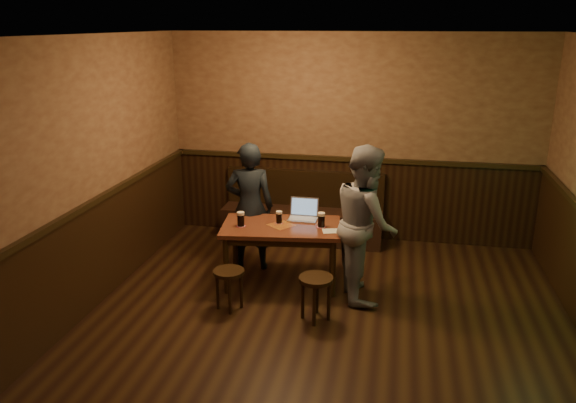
{
  "coord_description": "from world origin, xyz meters",
  "views": [
    {
      "loc": [
        0.62,
        -4.51,
        2.91
      ],
      "look_at": [
        -0.53,
        1.23,
        1.03
      ],
      "focal_mm": 35.0,
      "sensor_mm": 36.0,
      "label": 1
    }
  ],
  "objects_px": {
    "person_grey": "(366,223)",
    "pub_table": "(281,233)",
    "person_suit": "(250,207)",
    "pint_left": "(241,219)",
    "pint_right": "(321,220)",
    "stool_left": "(229,278)",
    "laptop": "(303,214)",
    "stool_right": "(316,286)",
    "pint_mid": "(279,217)",
    "bench": "(302,218)"
  },
  "relations": [
    {
      "from": "stool_right",
      "to": "pint_mid",
      "type": "distance_m",
      "value": 1.07
    },
    {
      "from": "stool_left",
      "to": "laptop",
      "type": "distance_m",
      "value": 1.24
    },
    {
      "from": "bench",
      "to": "stool_left",
      "type": "relative_size",
      "value": 4.99
    },
    {
      "from": "pint_mid",
      "to": "person_suit",
      "type": "distance_m",
      "value": 0.52
    },
    {
      "from": "stool_right",
      "to": "pint_mid",
      "type": "height_order",
      "value": "pint_mid"
    },
    {
      "from": "pint_mid",
      "to": "person_grey",
      "type": "distance_m",
      "value": 1.01
    },
    {
      "from": "stool_right",
      "to": "pint_left",
      "type": "bearing_deg",
      "value": 146.08
    },
    {
      "from": "pint_mid",
      "to": "laptop",
      "type": "xyz_separation_m",
      "value": [
        0.24,
        0.22,
        -0.01
      ]
    },
    {
      "from": "stool_right",
      "to": "laptop",
      "type": "height_order",
      "value": "laptop"
    },
    {
      "from": "bench",
      "to": "laptop",
      "type": "distance_m",
      "value": 1.25
    },
    {
      "from": "pub_table",
      "to": "pint_right",
      "type": "distance_m",
      "value": 0.49
    },
    {
      "from": "pint_left",
      "to": "pint_right",
      "type": "xyz_separation_m",
      "value": [
        0.89,
        0.15,
        0.0
      ]
    },
    {
      "from": "bench",
      "to": "pint_left",
      "type": "height_order",
      "value": "bench"
    },
    {
      "from": "laptop",
      "to": "pint_left",
      "type": "bearing_deg",
      "value": -148.32
    },
    {
      "from": "person_suit",
      "to": "pint_mid",
      "type": "bearing_deg",
      "value": 133.6
    },
    {
      "from": "bench",
      "to": "person_suit",
      "type": "distance_m",
      "value": 1.25
    },
    {
      "from": "person_grey",
      "to": "pub_table",
      "type": "bearing_deg",
      "value": 68.11
    },
    {
      "from": "pint_mid",
      "to": "laptop",
      "type": "distance_m",
      "value": 0.33
    },
    {
      "from": "pub_table",
      "to": "laptop",
      "type": "height_order",
      "value": "laptop"
    },
    {
      "from": "pint_right",
      "to": "person_grey",
      "type": "bearing_deg",
      "value": -15.84
    },
    {
      "from": "pub_table",
      "to": "stool_right",
      "type": "bearing_deg",
      "value": -63.13
    },
    {
      "from": "pub_table",
      "to": "person_suit",
      "type": "distance_m",
      "value": 0.61
    },
    {
      "from": "pint_mid",
      "to": "pint_right",
      "type": "bearing_deg",
      "value": -3.08
    },
    {
      "from": "laptop",
      "to": "person_grey",
      "type": "xyz_separation_m",
      "value": [
        0.75,
        -0.39,
        0.08
      ]
    },
    {
      "from": "pub_table",
      "to": "bench",
      "type": "bearing_deg",
      "value": 82.76
    },
    {
      "from": "bench",
      "to": "pint_left",
      "type": "relative_size",
      "value": 12.97
    },
    {
      "from": "pint_mid",
      "to": "person_suit",
      "type": "xyz_separation_m",
      "value": [
        -0.42,
        0.3,
        0.0
      ]
    },
    {
      "from": "stool_left",
      "to": "person_suit",
      "type": "bearing_deg",
      "value": 92.75
    },
    {
      "from": "stool_right",
      "to": "pub_table",
      "type": "bearing_deg",
      "value": 124.11
    },
    {
      "from": "bench",
      "to": "pub_table",
      "type": "height_order",
      "value": "bench"
    },
    {
      "from": "bench",
      "to": "pub_table",
      "type": "distance_m",
      "value": 1.45
    },
    {
      "from": "pint_mid",
      "to": "pint_right",
      "type": "xyz_separation_m",
      "value": [
        0.49,
        -0.03,
        0.01
      ]
    },
    {
      "from": "stool_left",
      "to": "pint_mid",
      "type": "distance_m",
      "value": 0.96
    },
    {
      "from": "pint_left",
      "to": "laptop",
      "type": "distance_m",
      "value": 0.76
    },
    {
      "from": "pub_table",
      "to": "stool_left",
      "type": "relative_size",
      "value": 3.22
    },
    {
      "from": "pint_left",
      "to": "person_grey",
      "type": "xyz_separation_m",
      "value": [
        1.39,
        0.01,
        0.05
      ]
    },
    {
      "from": "pint_left",
      "to": "person_suit",
      "type": "bearing_deg",
      "value": 92.75
    },
    {
      "from": "bench",
      "to": "person_grey",
      "type": "distance_m",
      "value": 1.88
    },
    {
      "from": "stool_left",
      "to": "stool_right",
      "type": "relative_size",
      "value": 0.93
    },
    {
      "from": "stool_left",
      "to": "stool_right",
      "type": "bearing_deg",
      "value": -3.01
    },
    {
      "from": "person_suit",
      "to": "pint_right",
      "type": "bearing_deg",
      "value": 149.15
    },
    {
      "from": "stool_left",
      "to": "pint_right",
      "type": "distance_m",
      "value": 1.23
    },
    {
      "from": "pint_left",
      "to": "pint_right",
      "type": "relative_size",
      "value": 0.99
    },
    {
      "from": "person_suit",
      "to": "person_grey",
      "type": "xyz_separation_m",
      "value": [
        1.42,
        -0.47,
        0.06
      ]
    },
    {
      "from": "bench",
      "to": "person_suit",
      "type": "xyz_separation_m",
      "value": [
        -0.46,
        -1.06,
        0.48
      ]
    },
    {
      "from": "laptop",
      "to": "person_suit",
      "type": "relative_size",
      "value": 0.21
    },
    {
      "from": "pint_right",
      "to": "pub_table",
      "type": "bearing_deg",
      "value": -176.16
    },
    {
      "from": "stool_left",
      "to": "person_grey",
      "type": "distance_m",
      "value": 1.57
    },
    {
      "from": "person_grey",
      "to": "pint_mid",
      "type": "bearing_deg",
      "value": 65.14
    },
    {
      "from": "person_suit",
      "to": "person_grey",
      "type": "relative_size",
      "value": 0.93
    }
  ]
}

